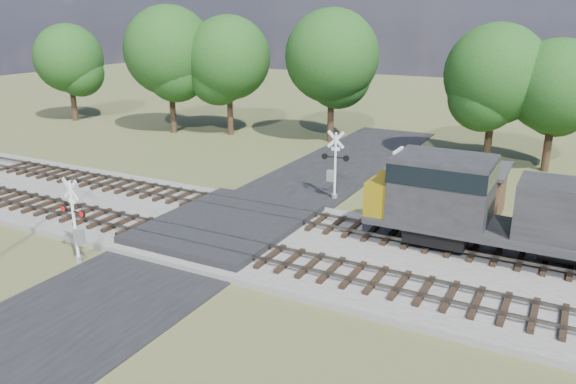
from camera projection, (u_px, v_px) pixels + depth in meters
The scene contains 10 objects.
ground at pixel (222, 234), 28.82m from camera, with size 160.00×160.00×0.00m, color #49552D.
ballast_bed at pixel (417, 267), 24.73m from camera, with size 140.00×10.00×0.30m, color gray.
road at pixel (222, 233), 28.81m from camera, with size 7.00×60.00×0.08m, color black.
crossing_panel at pixel (227, 225), 29.15m from camera, with size 7.00×9.00×0.62m, color #262628.
track_near at pixel (254, 252), 25.62m from camera, with size 140.00×2.60×0.33m.
track_far at pixel (303, 218), 29.83m from camera, with size 140.00×2.60×0.33m.
crossing_signal_near at pixel (76, 228), 25.05m from camera, with size 1.60×0.35×3.97m.
crossing_signal_far at pixel (334, 171), 33.77m from camera, with size 1.71×0.38×4.25m.
equipment_shed at pixel (467, 190), 31.24m from camera, with size 4.24×4.24×2.84m.
treeline at pixel (472, 67), 40.55m from camera, with size 83.22×11.42×11.91m.
Camera 1 is at (15.57, -22.09, 10.80)m, focal length 35.00 mm.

